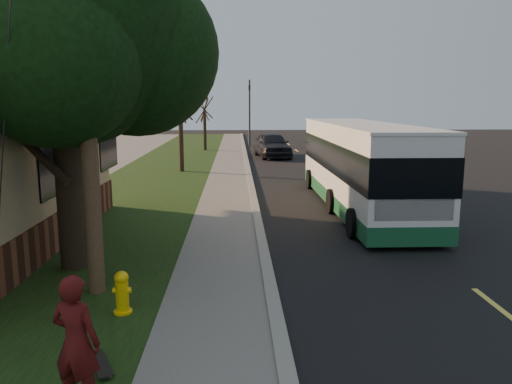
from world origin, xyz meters
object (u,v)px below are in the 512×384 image
skateboard_main (101,364)px  bare_tree_near (181,131)px  leafy_tree (63,25)px  skateboarder (76,343)px  bare_tree_far (205,124)px  distant_car (272,145)px  transit_bus (360,163)px  traffic_signal (249,108)px  utility_pole (83,43)px  fire_hydrant (122,292)px

skateboard_main → bare_tree_near: bearing=92.9°
leafy_tree → skateboarder: 7.05m
bare_tree_far → distant_car: size_ratio=0.82×
bare_tree_near → transit_bus: 11.68m
traffic_signal → transit_bus: bearing=-83.0°
utility_pole → traffic_signal: 33.26m
fire_hydrant → bare_tree_near: bearing=92.9°
fire_hydrant → transit_bus: size_ratio=0.07×
bare_tree_near → skateboard_main: bearing=-87.1°
utility_pole → bare_tree_near: utility_pole is taller
fire_hydrant → utility_pole: size_ratio=0.08×
fire_hydrant → bare_tree_near: size_ratio=0.17×
bare_tree_far → distant_car: bare_tree_far is taller
leafy_tree → bare_tree_near: size_ratio=1.81×
skateboarder → distant_car: skateboarder is taller
bare_tree_far → skateboard_main: bearing=-89.1°
leafy_tree → transit_bus: leafy_tree is taller
traffic_signal → leafy_tree: bearing=-98.5°
distant_car → transit_bus: bearing=-90.7°
bare_tree_near → skateboard_main: (1.00, -19.81, -2.02)m
fire_hydrant → bare_tree_far: (-0.40, 30.00, 1.57)m
utility_pole → distant_car: 25.09m
leafy_tree → distant_car: 23.79m
traffic_signal → bare_tree_far: bearing=-131.2°
leafy_tree → distant_car: size_ratio=1.58×
leafy_tree → bare_tree_far: (1.17, 27.35, -3.16)m
bare_tree_far → traffic_signal: traffic_signal is taller
leafy_tree → skateboard_main: (1.67, -4.46, -5.04)m
leafy_tree → bare_tree_far: bearing=87.5°
bare_tree_near → distant_car: size_ratio=0.87×
bare_tree_near → traffic_signal: 16.52m
utility_pole → skateboarder: (0.81, -3.69, -3.74)m
distant_car → utility_pole: bearing=-108.8°
leafy_tree → skateboarder: bearing=-72.6°
bare_tree_near → distant_car: bare_tree_near is taller
fire_hydrant → transit_bus: transit_bus is taller
traffic_signal → utility_pole: bearing=-96.6°
traffic_signal → distant_car: 9.12m
bare_tree_far → utility_pole: bearing=-90.6°
fire_hydrant → distant_car: (4.38, 25.27, 0.41)m
traffic_signal → distant_car: (1.28, -8.73, -2.32)m
fire_hydrant → traffic_signal: size_ratio=0.13×
fire_hydrant → skateboarder: bearing=-87.9°
fire_hydrant → distant_car: bearing=80.2°
fire_hydrant → utility_pole: 4.37m
leafy_tree → skateboard_main: leafy_tree is taller
distant_car → bare_tree_near: bearing=-133.0°
bare_tree_far → leafy_tree: bearing=-92.5°
bare_tree_near → bare_tree_far: bare_tree_near is taller
skateboarder → distant_car: (4.28, 27.97, -0.05)m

